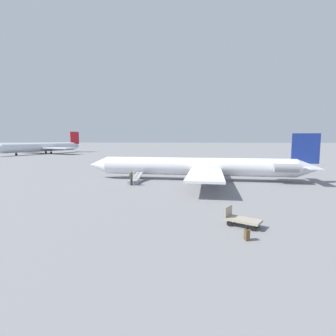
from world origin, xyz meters
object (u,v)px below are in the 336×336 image
airplane_far_center (43,147)px  boarding_stairs (135,180)px  luggage_cart (242,219)px  suitcase (247,235)px  passenger (131,177)px  airplane_main (203,166)px

airplane_far_center → boarding_stairs: size_ratio=8.67×
boarding_stairs → airplane_far_center: bearing=42.5°
boarding_stairs → luggage_cart: (-10.34, 15.86, 0.10)m
luggage_cart → suitcase: luggage_cart is taller
passenger → luggage_cart: bearing=-139.0°
airplane_main → boarding_stairs: 9.57m
airplane_far_center → luggage_cart: airplane_far_center is taller
airplane_main → airplane_far_center: bearing=-41.0°
airplane_far_center → passenger: (-46.29, 61.65, -1.51)m
boarding_stairs → luggage_cart: 18.93m
passenger → boarding_stairs: bearing=2.0°
boarding_stairs → passenger: passenger is taller
airplane_main → suitcase: 21.36m
airplane_main → boarding_stairs: airplane_main is taller
boarding_stairs → passenger: 1.74m
suitcase → airplane_far_center: bearing=-54.2°
airplane_far_center → suitcase: (-56.52, 78.29, -2.18)m
airplane_far_center → suitcase: bearing=58.8°
passenger → airplane_far_center: bearing=41.7°
boarding_stairs → suitcase: (-10.16, 18.26, -0.04)m
boarding_stairs → luggage_cart: boarding_stairs is taller
airplane_far_center → passenger: airplane_far_center is taller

